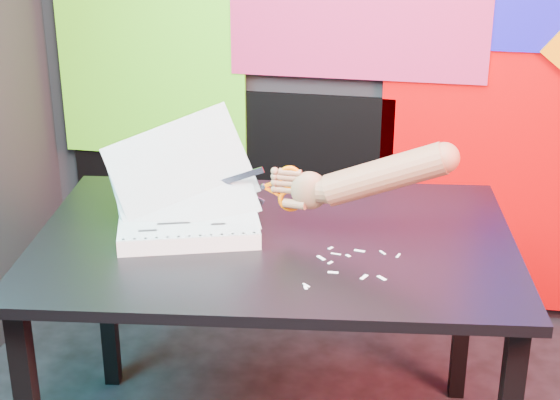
# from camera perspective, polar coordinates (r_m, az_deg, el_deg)

# --- Properties ---
(room) EXTENTS (3.01, 3.01, 2.71)m
(room) POSITION_cam_1_polar(r_m,az_deg,el_deg) (1.71, 8.70, 8.94)
(room) COLOR #272730
(room) RESTS_ON ground
(backdrop) EXTENTS (2.88, 0.05, 2.08)m
(backdrop) POSITION_cam_1_polar(r_m,az_deg,el_deg) (3.22, 10.67, 7.83)
(backdrop) COLOR #D50104
(backdrop) RESTS_ON ground
(work_table) EXTENTS (1.41, 1.03, 0.75)m
(work_table) POSITION_cam_1_polar(r_m,az_deg,el_deg) (2.39, -0.38, -4.22)
(work_table) COLOR black
(work_table) RESTS_ON ground
(printout_stack) EXTENTS (0.47, 0.38, 0.36)m
(printout_stack) POSITION_cam_1_polar(r_m,az_deg,el_deg) (2.39, -6.14, -1.41)
(printout_stack) COLOR silver
(printout_stack) RESTS_ON work_table
(scissors) EXTENTS (0.23, 0.02, 0.13)m
(scissors) POSITION_cam_1_polar(r_m,az_deg,el_deg) (2.34, 0.29, 0.79)
(scissors) COLOR #A3A6C9
(scissors) RESTS_ON printout_stack
(hand_forearm) EXTENTS (0.49, 0.10, 0.22)m
(hand_forearm) POSITION_cam_1_polar(r_m,az_deg,el_deg) (2.28, 6.12, 1.53)
(hand_forearm) COLOR brown
(hand_forearm) RESTS_ON work_table
(paper_clippings) EXTENTS (0.23, 0.25, 0.00)m
(paper_clippings) POSITION_cam_1_polar(r_m,az_deg,el_deg) (2.21, 4.55, -4.31)
(paper_clippings) COLOR white
(paper_clippings) RESTS_ON work_table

